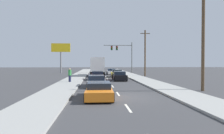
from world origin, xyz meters
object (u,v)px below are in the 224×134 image
at_px(car_black, 119,76).
at_px(utility_pole_near, 203,35).
at_px(car_gray, 96,81).
at_px(car_white, 111,72).
at_px(car_orange, 99,91).
at_px(traffic_signal_mast, 121,51).
at_px(car_yellow, 117,74).
at_px(car_maroon, 97,76).
at_px(utility_pole_mid, 145,53).
at_px(pedestrian_near_corner, 70,75).
at_px(box_truck, 97,66).
at_px(roadside_billboard, 61,52).

relative_size(car_black, utility_pole_near, 0.44).
distance_m(car_gray, car_black, 7.76).
distance_m(car_white, car_black, 14.22).
bearing_deg(car_gray, utility_pole_near, -23.02).
bearing_deg(car_orange, traffic_signal_mast, 80.10).
bearing_deg(car_yellow, car_black, -92.75).
bearing_deg(car_orange, car_white, 83.76).
relative_size(car_yellow, car_black, 0.99).
height_order(car_maroon, utility_pole_mid, utility_pole_mid).
height_order(car_gray, car_yellow, car_yellow).
height_order(car_maroon, car_orange, car_maroon).
xyz_separation_m(car_maroon, pedestrian_near_corner, (-3.44, -4.18, 0.39)).
relative_size(box_truck, traffic_signal_mast, 1.06).
xyz_separation_m(car_orange, car_black, (3.12, 13.82, 0.07)).
bearing_deg(car_gray, traffic_signal_mast, 77.13).
bearing_deg(car_white, car_gray, -98.64).
height_order(car_maroon, pedestrian_near_corner, pedestrian_near_corner).
xyz_separation_m(car_gray, roadside_billboard, (-8.52, 27.64, 4.67)).
height_order(car_white, traffic_signal_mast, traffic_signal_mast).
bearing_deg(pedestrian_near_corner, car_gray, -50.77).
bearing_deg(pedestrian_near_corner, car_maroon, 50.55).
bearing_deg(car_maroon, traffic_signal_mast, 71.61).
distance_m(box_truck, car_white, 6.08).
bearing_deg(box_truck, pedestrian_near_corner, -106.23).
bearing_deg(box_truck, car_black, -71.43).
distance_m(car_orange, utility_pole_mid, 24.21).
distance_m(car_maroon, traffic_signal_mast, 18.29).
bearing_deg(car_orange, car_yellow, 80.39).
bearing_deg(roadside_billboard, car_maroon, -65.96).
bearing_deg(car_black, car_orange, -102.72).
bearing_deg(car_orange, box_truck, 89.86).
bearing_deg(car_white, car_yellow, -87.31).
xyz_separation_m(car_gray, car_orange, (0.16, -6.80, -0.02)).
relative_size(box_truck, car_gray, 1.74).
distance_m(car_yellow, utility_pole_mid, 6.98).
bearing_deg(pedestrian_near_corner, box_truck, 73.77).
height_order(car_maroon, car_black, car_black).
xyz_separation_m(car_white, traffic_signal_mast, (2.48, 3.75, 4.72)).
xyz_separation_m(traffic_signal_mast, utility_pole_mid, (3.40, -9.65, -0.86)).
bearing_deg(roadside_billboard, pedestrian_near_corner, -77.53).
relative_size(car_yellow, pedestrian_near_corner, 2.51).
height_order(traffic_signal_mast, roadside_billboard, traffic_signal_mast).
relative_size(car_maroon, utility_pole_mid, 0.51).
bearing_deg(car_orange, car_maroon, 90.10).
bearing_deg(box_truck, roadside_billboard, 127.26).
bearing_deg(car_yellow, pedestrian_near_corner, -126.20).
relative_size(car_orange, roadside_billboard, 0.61).
distance_m(car_orange, traffic_signal_mast, 32.63).
bearing_deg(car_white, utility_pole_mid, -45.02).
bearing_deg(car_maroon, car_yellow, 56.61).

